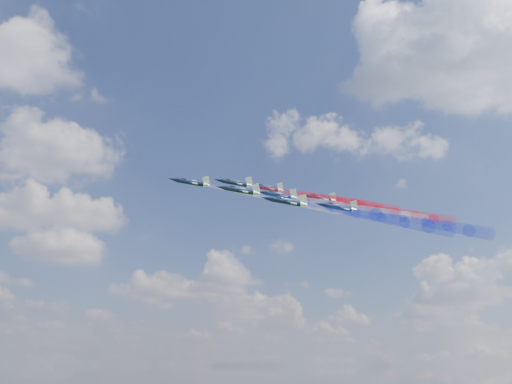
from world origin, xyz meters
TOP-DOWN VIEW (x-y plane):
  - jet_lead at (-7.74, 8.35)m, footprint 15.00×13.74m
  - trail_lead at (15.94, 0.43)m, footprint 38.51×17.58m
  - jet_inner_left at (0.57, -6.20)m, footprint 15.00×13.74m
  - trail_inner_left at (24.25, -14.12)m, footprint 38.51×17.58m
  - jet_inner_right at (8.74, 13.42)m, footprint 15.00×13.74m
  - trail_inner_right at (32.42, 5.50)m, footprint 38.51×17.58m
  - jet_outer_left at (7.37, -18.81)m, footprint 15.00×13.74m
  - trail_outer_left at (31.05, -26.74)m, footprint 38.51×17.58m
  - jet_center_third at (15.61, -1.04)m, footprint 15.00×13.74m
  - trail_center_third at (39.29, -8.96)m, footprint 38.51×17.58m
  - jet_outer_right at (22.62, 18.18)m, footprint 15.00×13.74m
  - trail_outer_right at (46.30, 10.25)m, footprint 38.51×17.58m
  - jet_rear_left at (25.77, -15.75)m, footprint 15.00×13.74m
  - trail_rear_left at (49.46, -23.68)m, footprint 38.51×17.58m
  - jet_rear_right at (34.35, 5.63)m, footprint 15.00×13.74m
  - trail_rear_right at (58.04, -2.29)m, footprint 38.51×17.58m

SIDE VIEW (x-z plane):
  - trail_outer_left at x=31.05m, z-range 138.89..149.22m
  - trail_rear_left at x=49.46m, z-range 140.42..150.75m
  - jet_outer_left at x=7.37m, z-range 143.14..151.38m
  - jet_rear_left at x=25.77m, z-range 144.67..152.91m
  - trail_inner_left at x=24.25m, z-range 144.20..154.53m
  - trail_center_third at x=39.29m, z-range 146.24..156.57m
  - jet_inner_left at x=0.57m, z-range 148.45..156.69m
  - trail_lead at x=15.94m, z-range 149.22..159.55m
  - jet_center_third at x=15.61m, z-range 150.49..158.73m
  - trail_rear_right at x=58.04m, z-range 149.46..159.79m
  - jet_lead at x=-7.74m, z-range 153.47..161.71m
  - jet_rear_right at x=34.35m, z-range 153.71..161.95m
  - trail_inner_right at x=32.42m, z-range 152.88..163.22m
  - trail_outer_right at x=46.30m, z-range 154.52..164.85m
  - jet_inner_right at x=8.74m, z-range 157.14..165.38m
  - jet_outer_right at x=22.62m, z-range 158.77..167.01m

